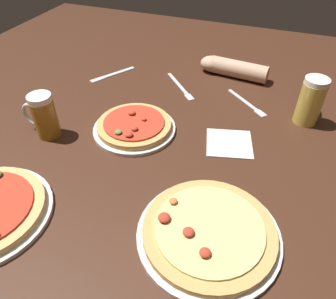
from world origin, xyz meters
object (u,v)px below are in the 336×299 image
Objects in this scene: fork_left at (247,103)px; fork_spare at (180,86)px; beer_mug_dark at (311,101)px; beer_mug_amber at (43,116)px; pizza_plate_near at (208,232)px; pizza_plate_far at (134,126)px; knife_right at (113,74)px; napkin_folded at (229,143)px; diner_arm at (231,68)px.

fork_left and fork_spare have the same top height.
beer_mug_dark is 0.87m from beer_mug_amber.
pizza_plate_near is 1.24× the size of pizza_plate_far.
knife_right is (-0.58, 0.02, 0.00)m from fork_left.
beer_mug_dark is 0.32m from napkin_folded.
beer_mug_dark reaches higher than pizza_plate_near.
diner_arm is (-0.11, 0.20, 0.03)m from fork_left.
beer_mug_amber is (-0.79, -0.38, -0.01)m from beer_mug_dark.
beer_mug_dark is at bearing -4.70° from knife_right.
pizza_plate_far is 1.92× the size of napkin_folded.
beer_mug_amber is at bearing -154.25° from beer_mug_dark.
knife_right is (-0.79, 0.06, -0.08)m from beer_mug_dark.
pizza_plate_near is at bearing -46.95° from knife_right.
fork_spare is (-0.48, 0.07, -0.08)m from beer_mug_dark.
beer_mug_dark is 0.90× the size of fork_spare.
fork_left is at bearing 87.68° from napkin_folded.
beer_mug_dark is 0.40m from diner_arm.
pizza_plate_far is at bearing -153.71° from beer_mug_dark.
pizza_plate_near is at bearing -108.14° from beer_mug_dark.
pizza_plate_far reaches higher than knife_right.
knife_right is (-0.26, 0.33, -0.01)m from pizza_plate_far.
napkin_folded is at bearing -92.32° from fork_left.
pizza_plate_far is (-0.34, 0.32, -0.00)m from pizza_plate_near.
pizza_plate_near is 0.88m from knife_right.
pizza_plate_far reaches higher than fork_spare.
napkin_folded is at bearing 7.70° from pizza_plate_far.
knife_right is (-0.57, 0.28, -0.00)m from napkin_folded.
napkin_folded is 0.75× the size of knife_right.
beer_mug_amber is at bearing -124.29° from fork_spare.
fork_left is 0.58× the size of diner_arm.
pizza_plate_near is 0.36m from napkin_folded.
diner_arm reaches higher than fork_left.
pizza_plate_near is 1.86× the size of fork_spare.
beer_mug_dark reaches higher than pizza_plate_far.
fork_left is at bearing 43.03° from pizza_plate_far.
knife_right is at bearing 133.05° from pizza_plate_near.
beer_mug_dark is 0.56× the size of diner_arm.
fork_left is at bearing 169.00° from beer_mug_dark.
fork_left is 0.23m from diner_arm.
pizza_plate_far is 0.44m from fork_left.
beer_mug_amber is 0.78m from diner_arm.
fork_left is at bearing -2.43° from knife_right.
beer_mug_dark is at bearing 25.75° from beer_mug_amber.
pizza_plate_near is at bearing -42.79° from pizza_plate_far.
fork_spare is (0.31, 0.45, -0.07)m from beer_mug_amber.
beer_mug_amber reaches higher than fork_spare.
pizza_plate_near reaches higher than knife_right.
beer_mug_amber reaches higher than knife_right.
pizza_plate_near is at bearing -65.65° from fork_spare.
pizza_plate_near is 2.38× the size of napkin_folded.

